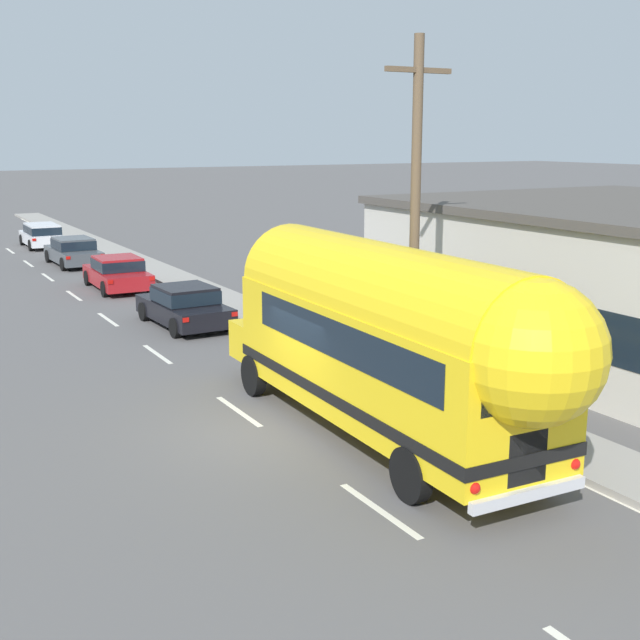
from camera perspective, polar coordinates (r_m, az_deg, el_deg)
The scene contains 9 objects.
ground_plane at distance 17.96m, azimuth -3.55°, elevation -7.74°, with size 300.00×300.00×0.00m, color #565454.
lane_markings at distance 30.41m, azimuth -9.48°, elevation 0.57°, with size 3.96×80.00×0.01m.
sidewalk_slab at distance 28.59m, azimuth -3.63°, elevation 0.10°, with size 1.87×90.00×0.15m, color gray.
utility_pole at distance 19.93m, azimuth 6.56°, elevation 7.29°, with size 1.80×0.24×8.50m.
painted_bus at distance 16.66m, azimuth 4.99°, elevation -1.10°, with size 2.80×11.43×4.12m.
car_lead at distance 27.98m, azimuth -9.29°, elevation 1.05°, with size 2.14×4.40×1.37m.
car_second at distance 35.33m, azimuth -13.77°, elevation 3.24°, with size 2.09×4.44×1.37m.
car_third at distance 42.61m, azimuth -16.62°, elevation 4.61°, with size 2.05×4.58×1.37m.
car_fourth at distance 50.03m, azimuth -18.62°, elevation 5.63°, with size 1.91×4.31×1.37m.
Camera 1 is at (-7.24, -15.22, 6.21)m, focal length 46.47 mm.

